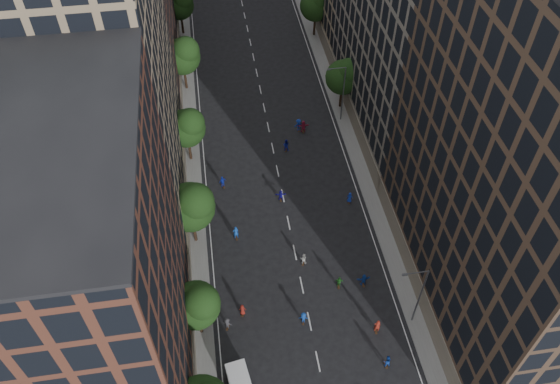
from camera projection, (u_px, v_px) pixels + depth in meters
The scene contains 32 objects.
ground at pixel (273, 151), 74.79m from camera, with size 240.00×240.00×0.00m, color black.
sidewalk_left at pixel (183, 124), 78.53m from camera, with size 4.00×105.00×0.15m, color slate.
sidewalk_right at pixel (346, 108), 81.00m from camera, with size 4.00×105.00×0.15m, color slate.
bldg_left_a at pixel (83, 285), 42.36m from camera, with size 14.00×22.00×30.00m, color #522B1F.
bldg_left_b at pixel (99, 82), 57.00m from camera, with size 14.00×26.00×34.00m, color #897559.
bldg_left_c at pixel (116, 1), 74.65m from camera, with size 14.00×20.00×28.00m, color #522B1F.
bldg_right_a at pixel (532, 170), 46.74m from camera, with size 14.00×30.00×36.00m, color #473326.
bldg_right_b at pixel (420, 15), 67.31m from camera, with size 14.00×28.00×33.00m, color #6E665B.
tree_left_1 at pixel (198, 304), 52.03m from camera, with size 4.80×4.80×8.21m.
tree_left_2 at pixel (192, 206), 59.48m from camera, with size 5.60×5.60×9.45m.
tree_left_3 at pixel (187, 127), 69.29m from camera, with size 5.00×5.00×8.58m.
tree_left_4 at pixel (183, 55), 79.82m from camera, with size 5.40×5.40×9.08m.
tree_left_5 at pixel (180, 4), 90.88m from camera, with size 4.80×4.80×8.33m.
tree_right_a at pixel (345, 76), 77.10m from camera, with size 5.00×5.00×8.39m.
tree_right_b at pixel (317, 4), 90.28m from camera, with size 5.20×5.20×8.83m.
streetlamp_near at pixel (419, 294), 53.26m from camera, with size 2.64×0.22×9.06m.
streetlamp_far at pixel (342, 91), 75.42m from camera, with size 2.64×0.22×9.06m.
skater_2 at pixel (387, 361), 53.12m from camera, with size 0.80×0.62×1.64m, color #123898.
skater_3 at pixel (303, 318), 56.40m from camera, with size 0.99×0.57×1.53m, color #1340A1.
skater_5 at pixel (364, 280), 59.49m from camera, with size 1.54×0.49×1.66m, color navy.
skater_6 at pixel (242, 310), 57.06m from camera, with size 0.74×0.48×1.51m, color maroon.
skater_7 at pixel (377, 326), 55.56m from camera, with size 0.69×0.46×1.90m, color #A0281A.
skater_8 at pixel (303, 259), 61.47m from camera, with size 0.75×0.59×1.55m, color #BBBBB7.
skater_9 at pixel (227, 324), 55.97m from camera, with size 0.98×0.56×1.51m, color #3A3A3E.
skater_10 at pixel (339, 282), 59.36m from camera, with size 0.93×0.39×1.58m, color #1E601C.
skater_11 at pixel (281, 195), 68.09m from camera, with size 1.39×0.44×1.50m, color #16118D.
skater_12 at pixel (350, 198), 67.83m from camera, with size 0.74×0.48×1.51m, color #142FA7.
skater_13 at pixel (236, 233), 63.78m from camera, with size 0.71×0.46×1.93m, color #164AB4.
skater_14 at pixel (286, 145), 74.18m from camera, with size 0.88×0.69×1.81m, color #121B95.
skater_15 at pixel (298, 125), 76.96m from camera, with size 1.23×0.71×1.90m, color #1432A3.
skater_16 at pixel (223, 182), 69.55m from camera, with size 0.99×0.41×1.70m, color #162CB7.
skater_17 at pixel (303, 127), 76.78m from camera, with size 1.71×0.55×1.85m, color #A11A3A.
Camera 1 is at (-7.40, -14.48, 51.02)m, focal length 35.00 mm.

